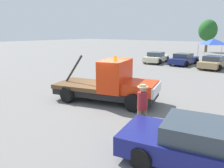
# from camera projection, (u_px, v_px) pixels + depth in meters

# --- Properties ---
(ground_plane) EXTENTS (160.00, 160.00, 0.00)m
(ground_plane) POSITION_uv_depth(u_px,v_px,m) (105.00, 101.00, 12.29)
(ground_plane) COLOR slate
(tow_truck) EXTENTS (6.09, 3.62, 2.54)m
(tow_truck) POSITION_uv_depth(u_px,v_px,m) (111.00, 84.00, 11.92)
(tow_truck) COLOR black
(tow_truck) RESTS_ON ground
(foreground_car) EXTENTS (5.55, 3.04, 1.34)m
(foreground_car) POSITION_uv_depth(u_px,v_px,m) (211.00, 148.00, 6.07)
(foreground_car) COLOR navy
(foreground_car) RESTS_ON ground
(person_near_truck) EXTENTS (0.41, 0.41, 1.86)m
(person_near_truck) POSITION_uv_depth(u_px,v_px,m) (142.00, 104.00, 8.38)
(person_near_truck) COLOR #847051
(person_near_truck) RESTS_ON ground
(parked_car_cream) EXTENTS (2.83, 4.53, 1.34)m
(parked_car_cream) POSITION_uv_depth(u_px,v_px,m) (156.00, 58.00, 27.25)
(parked_car_cream) COLOR beige
(parked_car_cream) RESTS_ON ground
(parked_car_navy) EXTENTS (2.53, 4.75, 1.34)m
(parked_car_navy) POSITION_uv_depth(u_px,v_px,m) (184.00, 59.00, 25.67)
(parked_car_navy) COLOR navy
(parked_car_navy) RESTS_ON ground
(parked_car_tan) EXTENTS (2.60, 4.89, 1.34)m
(parked_car_tan) POSITION_uv_depth(u_px,v_px,m) (214.00, 62.00, 23.02)
(parked_car_tan) COLOR tan
(parked_car_tan) RESTS_ON ground
(canopy_tent_blue) EXTENTS (3.01, 3.01, 2.90)m
(canopy_tent_blue) POSITION_uv_depth(u_px,v_px,m) (213.00, 42.00, 29.53)
(canopy_tent_blue) COLOR #9E9EA3
(canopy_tent_blue) RESTS_ON ground
(tree_center) EXTENTS (3.37, 3.37, 6.02)m
(tree_center) POSITION_uv_depth(u_px,v_px,m) (208.00, 30.00, 40.74)
(tree_center) COLOR brown
(tree_center) RESTS_ON ground
(traffic_cone) EXTENTS (0.40, 0.40, 0.55)m
(traffic_cone) POSITION_uv_depth(u_px,v_px,m) (118.00, 80.00, 16.57)
(traffic_cone) COLOR black
(traffic_cone) RESTS_ON ground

